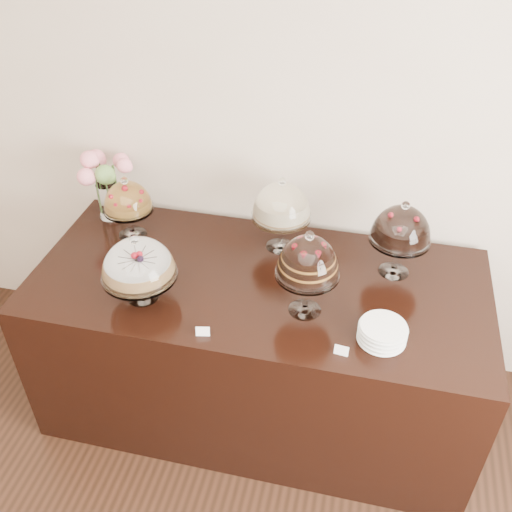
% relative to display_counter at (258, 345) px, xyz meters
% --- Properties ---
extents(wall_back, '(5.00, 0.04, 3.00)m').
position_rel_display_counter_xyz_m(wall_back, '(0.04, 0.55, 1.05)').
color(wall_back, beige).
rests_on(wall_back, ground).
extents(display_counter, '(2.20, 1.00, 0.90)m').
position_rel_display_counter_xyz_m(display_counter, '(0.00, 0.00, 0.00)').
color(display_counter, black).
rests_on(display_counter, ground).
extents(cake_stand_sugar_sponge, '(0.35, 0.35, 0.34)m').
position_rel_display_counter_xyz_m(cake_stand_sugar_sponge, '(-0.50, -0.24, 0.65)').
color(cake_stand_sugar_sponge, white).
rests_on(cake_stand_sugar_sponge, display_counter).
extents(cake_stand_choco_layer, '(0.28, 0.28, 0.43)m').
position_rel_display_counter_xyz_m(cake_stand_choco_layer, '(0.25, -0.16, 0.73)').
color(cake_stand_choco_layer, white).
rests_on(cake_stand_choco_layer, display_counter).
extents(cake_stand_cheesecake, '(0.30, 0.30, 0.41)m').
position_rel_display_counter_xyz_m(cake_stand_cheesecake, '(0.05, 0.29, 0.71)').
color(cake_stand_cheesecake, white).
rests_on(cake_stand_cheesecake, display_counter).
extents(cake_stand_dark_choco, '(0.29, 0.29, 0.40)m').
position_rel_display_counter_xyz_m(cake_stand_dark_choco, '(0.63, 0.21, 0.71)').
color(cake_stand_dark_choco, white).
rests_on(cake_stand_dark_choco, display_counter).
extents(cake_stand_fruit_tart, '(0.26, 0.26, 0.35)m').
position_rel_display_counter_xyz_m(cake_stand_fruit_tart, '(-0.74, 0.22, 0.67)').
color(cake_stand_fruit_tart, white).
rests_on(cake_stand_fruit_tart, display_counter).
extents(flower_vase, '(0.29, 0.30, 0.40)m').
position_rel_display_counter_xyz_m(flower_vase, '(-0.93, 0.36, 0.69)').
color(flower_vase, white).
rests_on(flower_vase, display_counter).
extents(plate_stack, '(0.20, 0.20, 0.08)m').
position_rel_display_counter_xyz_m(plate_stack, '(0.60, -0.27, 0.49)').
color(plate_stack, white).
rests_on(plate_stack, display_counter).
extents(price_card_left, '(0.06, 0.03, 0.04)m').
position_rel_display_counter_xyz_m(price_card_left, '(-0.15, -0.42, 0.47)').
color(price_card_left, white).
rests_on(price_card_left, display_counter).
extents(price_card_right, '(0.06, 0.02, 0.04)m').
position_rel_display_counter_xyz_m(price_card_right, '(0.44, -0.40, 0.47)').
color(price_card_right, white).
rests_on(price_card_right, display_counter).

